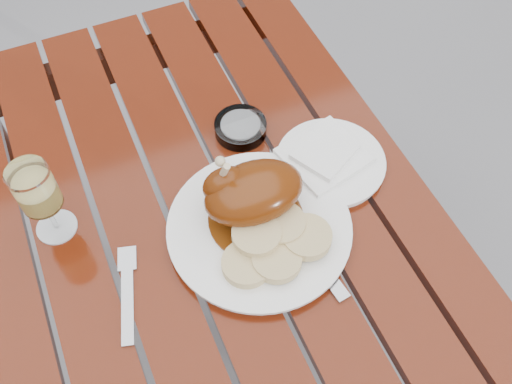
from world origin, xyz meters
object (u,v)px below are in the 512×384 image
wine_glass (43,202)px  table (220,310)px  dinner_plate (259,229)px  ashtray (241,128)px  side_plate (331,162)px

wine_glass → table: bearing=-23.4°
dinner_plate → ashtray: (0.06, 0.22, 0.00)m
dinner_plate → side_plate: size_ratio=1.56×
wine_glass → ashtray: size_ratio=1.63×
table → dinner_plate: bearing=-29.4°
table → ashtray: bearing=52.4°
wine_glass → ashtray: wine_glass is taller
table → wine_glass: 0.53m
table → wine_glass: bearing=156.6°
side_plate → table: bearing=-172.5°
dinner_plate → ashtray: bearing=75.4°
dinner_plate → wine_glass: wine_glass is taller
dinner_plate → side_plate: dinner_plate is taller
ashtray → side_plate: bearing=-49.3°
side_plate → dinner_plate: bearing=-156.5°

